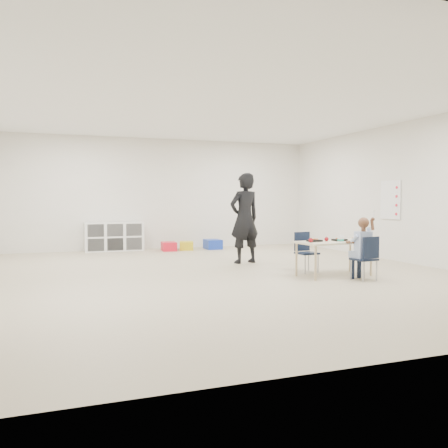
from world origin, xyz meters
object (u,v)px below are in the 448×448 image
object	(u,v)px
table	(334,258)
chair_near	(364,258)
cubby_shelf	(114,237)
adult	(245,218)
child	(364,245)

from	to	relation	value
table	chair_near	xyz separation A→B (m)	(0.21, -0.51, 0.05)
cubby_shelf	adult	size ratio (longest dim) A/B	0.79
table	adult	distance (m)	2.20
child	cubby_shelf	xyz separation A→B (m)	(-3.14, 5.58, -0.19)
chair_near	adult	bearing A→B (deg)	105.26
table	child	distance (m)	0.61
table	cubby_shelf	bearing A→B (deg)	113.56
child	cubby_shelf	bearing A→B (deg)	112.88
table	cubby_shelf	distance (m)	5.85
child	table	bearing A→B (deg)	105.71
chair_near	child	xyz separation A→B (m)	(0.00, 0.00, 0.20)
chair_near	table	bearing A→B (deg)	105.71
adult	cubby_shelf	bearing A→B (deg)	-66.93
table	chair_near	size ratio (longest dim) A/B	1.91
chair_near	adult	size ratio (longest dim) A/B	0.39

